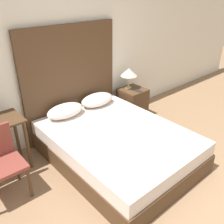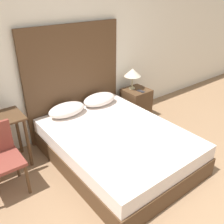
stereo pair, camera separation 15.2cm
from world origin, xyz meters
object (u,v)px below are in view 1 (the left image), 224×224
at_px(nightstand, 132,103).
at_px(table_lamp, 129,73).
at_px(bed, 117,145).
at_px(phone_on_nightstand, 137,91).
at_px(phone_on_bed, 122,117).

bearing_deg(nightstand, table_lamp, 111.96).
xyz_separation_m(bed, nightstand, (1.08, 0.78, 0.04)).
bearing_deg(table_lamp, phone_on_nightstand, -79.51).
distance_m(bed, phone_on_nightstand, 1.31).
bearing_deg(phone_on_nightstand, bed, -148.30).
relative_size(phone_on_bed, table_lamp, 0.42).
bearing_deg(bed, phone_on_nightstand, 31.70).
bearing_deg(phone_on_nightstand, phone_on_bed, -150.91).
bearing_deg(bed, phone_on_bed, 37.17).
distance_m(bed, phone_on_bed, 0.48).
relative_size(nightstand, phone_on_nightstand, 3.45).
bearing_deg(phone_on_nightstand, nightstand, 90.62).
height_order(bed, phone_on_nightstand, phone_on_nightstand).
height_order(bed, phone_on_bed, phone_on_bed).
bearing_deg(nightstand, phone_on_nightstand, -89.38).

